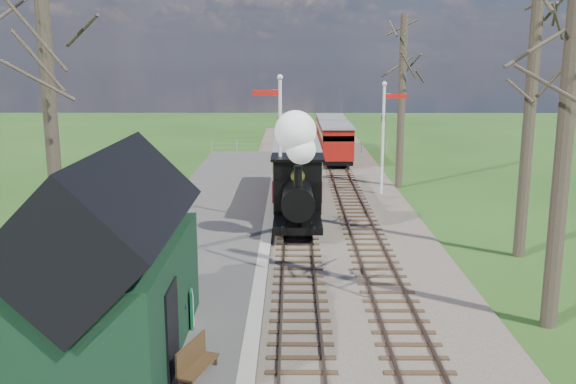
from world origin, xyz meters
The scene contains 18 objects.
distant_hills centered at (1.40, 64.38, -16.21)m, with size 114.40×48.00×22.02m.
ballast_bed centered at (1.30, 22.00, 0.05)m, with size 8.00×60.00×0.10m, color brown.
track_near centered at (0.00, 22.00, 0.10)m, with size 1.60×60.00×0.15m.
track_far centered at (2.60, 22.00, 0.10)m, with size 1.60×60.00×0.15m.
platform centered at (-3.50, 14.00, 0.10)m, with size 5.00×44.00×0.20m, color #474442.
coping_strip centered at (-1.20, 14.00, 0.10)m, with size 0.40×44.00×0.21m, color #B2AD9E.
station_shed centered at (-4.30, 4.00, 2.27)m, with size 3.25×6.30×4.78m.
semaphore_near centered at (-0.77, 16.00, 3.62)m, with size 1.22×0.24×6.22m.
semaphore_far centered at (4.37, 22.00, 3.35)m, with size 1.22×0.24×5.72m.
bare_trees centered at (1.33, 10.10, 5.21)m, with size 15.51×22.39×12.00m.
fence_line centered at (0.30, 36.00, 0.55)m, with size 12.60×0.08×1.00m.
locomotive centered at (-0.01, 14.74, 2.22)m, with size 1.93×4.51×4.84m.
coach centered at (0.00, 20.81, 1.62)m, with size 2.26×7.74×2.38m.
red_carriage_a centered at (2.60, 31.18, 1.47)m, with size 2.02×5.00×2.13m.
red_carriage_b centered at (2.60, 36.68, 1.47)m, with size 2.02×5.00×2.13m.
sign_board centered at (-2.78, 5.53, 0.69)m, with size 0.23×0.67×0.99m.
bench centered at (-2.31, 2.92, 0.55)m, with size 0.78×1.38×0.76m.
person centered at (-2.91, 4.76, 0.91)m, with size 0.52×0.34×1.42m, color black.
Camera 1 is at (-0.22, -9.75, 6.94)m, focal length 40.00 mm.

